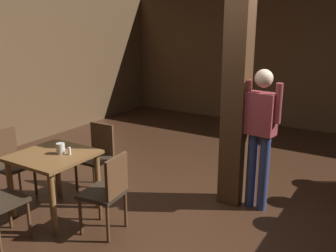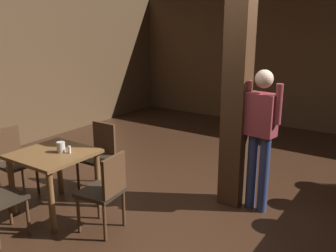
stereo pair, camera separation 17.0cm
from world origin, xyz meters
name	(u,v)px [view 2 (the right image)]	position (x,y,z in m)	size (l,w,h in m)	color
ground_plane	(193,211)	(0.00, 0.00, 0.00)	(10.80, 10.80, 0.00)	#382114
wall_back	(304,63)	(0.00, 4.50, 1.40)	(8.00, 0.10, 2.80)	brown
pillar	(237,95)	(0.28, 0.50, 1.40)	(0.28, 0.28, 2.80)	#422816
dining_table	(54,164)	(-1.40, -0.90, 0.61)	(0.85, 0.85, 0.75)	brown
chair_east	(106,189)	(-0.56, -0.91, 0.51)	(0.46, 0.46, 0.89)	#2D2319
chair_north	(99,152)	(-1.44, -0.10, 0.51)	(0.43, 0.43, 0.89)	#2D2319
chair_west	(12,159)	(-2.21, -0.92, 0.51)	(0.44, 0.44, 0.89)	#2D2319
napkin_cup	(61,147)	(-1.33, -0.84, 0.81)	(0.10, 0.10, 0.13)	beige
salt_shaker	(69,150)	(-1.22, -0.81, 0.79)	(0.03, 0.03, 0.09)	silver
standing_person	(261,131)	(0.60, 0.49, 1.00)	(0.47, 0.24, 1.72)	maroon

